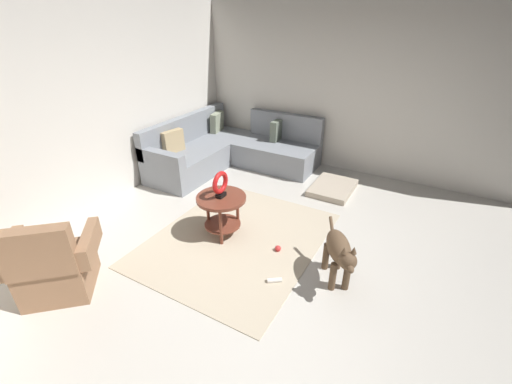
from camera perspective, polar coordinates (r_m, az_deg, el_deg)
ground_plane at (r=3.90m, az=4.55°, el=-12.66°), size 6.00×6.00×0.10m
wall_back at (r=5.06m, az=-27.19°, el=12.15°), size 6.00×0.12×2.70m
wall_right at (r=5.88m, az=17.99°, el=15.74°), size 0.12×6.00×2.70m
area_rug at (r=4.23m, az=-3.21°, el=-7.89°), size 2.30×1.90×0.01m
sectional_couch at (r=6.09m, az=-4.50°, el=6.98°), size 2.20×2.25×0.88m
armchair at (r=3.86m, az=-30.88°, el=-10.68°), size 0.98×1.00×0.88m
side_table at (r=4.11m, az=-5.83°, el=-2.29°), size 0.60×0.60×0.54m
torus_sculpture at (r=3.97m, az=-6.03°, el=1.37°), size 0.28×0.08×0.33m
dog_bed_mat at (r=5.43m, az=12.81°, el=0.70°), size 0.80×0.60×0.09m
dog at (r=3.52m, az=13.89°, el=-9.76°), size 0.75×0.49×0.63m
dog_toy_ball at (r=4.02m, az=3.71°, el=-9.50°), size 0.07×0.07×0.07m
dog_toy_rope at (r=3.63m, az=3.15°, el=-14.64°), size 0.13×0.15×0.05m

